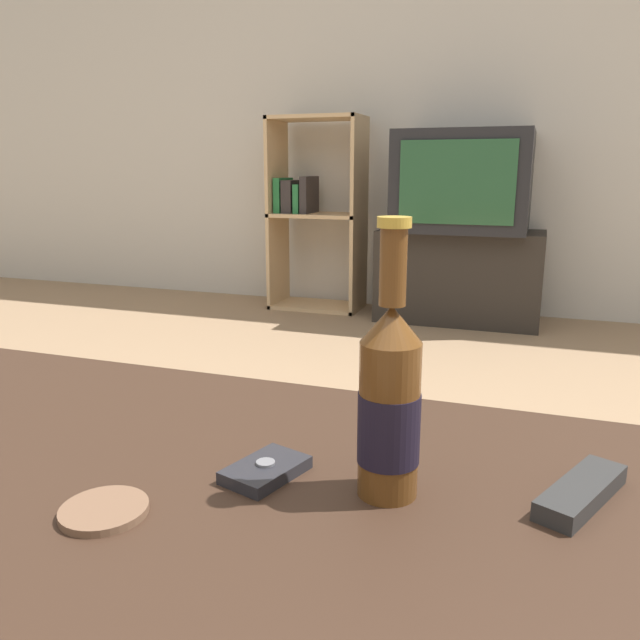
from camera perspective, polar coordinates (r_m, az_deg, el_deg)
The scene contains 9 objects.
back_wall at distance 3.61m, azimuth 14.21°, elevation 21.45°, with size 8.00×0.05×2.60m.
coffee_table at distance 0.76m, azimuth -14.78°, elevation -17.80°, with size 1.21×0.64×0.46m.
tv_stand at distance 3.36m, azimuth 12.58°, elevation 3.94°, with size 0.83×0.39×0.48m.
television at distance 3.31m, azimuth 13.02°, elevation 12.25°, with size 0.65×0.57×0.49m.
bookshelf at distance 3.57m, azimuth -0.69°, elevation 9.97°, with size 0.51×0.30×1.07m.
beer_bottle at distance 0.63m, azimuth 6.36°, elevation -7.44°, with size 0.06×0.06×0.28m.
cell_phone at distance 0.70m, azimuth -4.99°, elevation -13.49°, with size 0.08×0.10×0.02m.
remote_control at distance 0.70m, azimuth 22.79°, elevation -14.29°, with size 0.09×0.14×0.02m.
coaster at distance 0.66m, azimuth -19.13°, elevation -16.13°, with size 0.08×0.08×0.01m.
Camera 1 is at (0.38, -0.53, 0.78)m, focal length 35.00 mm.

